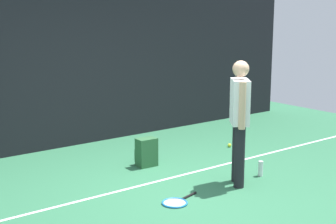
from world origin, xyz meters
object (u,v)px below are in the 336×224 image
tennis_ball_near_player (229,145)px  tennis_racket (176,202)px  tennis_player (239,115)px  water_bottle (261,169)px  backpack (146,153)px

tennis_ball_near_player → tennis_racket: bearing=-147.9°
tennis_player → tennis_ball_near_player: (1.24, 1.43, -0.93)m
tennis_player → water_bottle: tennis_player is taller
tennis_ball_near_player → water_bottle: water_bottle is taller
tennis_racket → tennis_player: bearing=167.1°
tennis_ball_near_player → water_bottle: size_ratio=0.30×
backpack → water_bottle: backpack is taller
tennis_racket → backpack: backpack is taller
backpack → tennis_racket: bearing=72.1°
backpack → water_bottle: size_ratio=1.99×
tennis_player → water_bottle: bearing=-47.9°
tennis_racket → tennis_ball_near_player: tennis_ball_near_player is taller
tennis_racket → water_bottle: 1.61m
tennis_player → tennis_ball_near_player: 2.11m
tennis_player → water_bottle: (0.51, 0.04, -0.86)m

